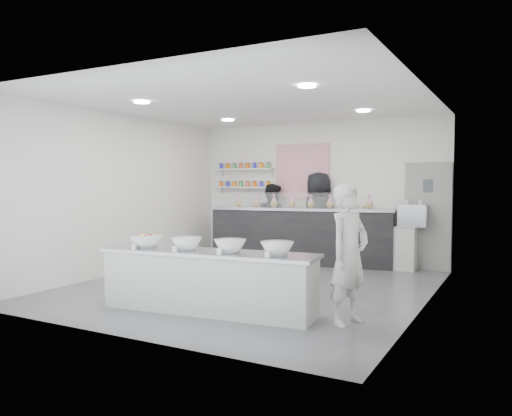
{
  "coord_description": "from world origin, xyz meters",
  "views": [
    {
      "loc": [
        3.93,
        -7.12,
        1.73
      ],
      "look_at": [
        -0.11,
        0.4,
        1.28
      ],
      "focal_mm": 35.0,
      "sensor_mm": 36.0,
      "label": 1
    }
  ],
  "objects_px": {
    "prep_counter": "(208,281)",
    "woman_prep": "(349,254)",
    "espresso_machine": "(414,216)",
    "staff_right": "(318,218)",
    "espresso_ledge": "(386,247)",
    "staff_left": "(272,222)",
    "back_bar": "(301,236)"
  },
  "relations": [
    {
      "from": "back_bar",
      "to": "espresso_machine",
      "type": "relative_size",
      "value": 7.18
    },
    {
      "from": "woman_prep",
      "to": "staff_right",
      "type": "xyz_separation_m",
      "value": [
        -1.98,
        4.11,
        0.11
      ]
    },
    {
      "from": "espresso_ledge",
      "to": "prep_counter",
      "type": "bearing_deg",
      "value": -106.31
    },
    {
      "from": "woman_prep",
      "to": "staff_left",
      "type": "bearing_deg",
      "value": 56.67
    },
    {
      "from": "espresso_machine",
      "to": "woman_prep",
      "type": "distance_m",
      "value": 4.1
    },
    {
      "from": "espresso_machine",
      "to": "woman_prep",
      "type": "height_order",
      "value": "woman_prep"
    },
    {
      "from": "espresso_ledge",
      "to": "woman_prep",
      "type": "xyz_separation_m",
      "value": [
        0.54,
        -4.09,
        0.42
      ]
    },
    {
      "from": "prep_counter",
      "to": "espresso_ledge",
      "type": "bearing_deg",
      "value": 67.67
    },
    {
      "from": "staff_left",
      "to": "espresso_ledge",
      "type": "bearing_deg",
      "value": -157.13
    },
    {
      "from": "staff_left",
      "to": "staff_right",
      "type": "relative_size",
      "value": 0.87
    },
    {
      "from": "prep_counter",
      "to": "espresso_machine",
      "type": "relative_size",
      "value": 5.59
    },
    {
      "from": "prep_counter",
      "to": "back_bar",
      "type": "height_order",
      "value": "back_bar"
    },
    {
      "from": "espresso_machine",
      "to": "staff_left",
      "type": "relative_size",
      "value": 0.32
    },
    {
      "from": "espresso_ledge",
      "to": "staff_right",
      "type": "distance_m",
      "value": 1.54
    },
    {
      "from": "staff_left",
      "to": "staff_right",
      "type": "xyz_separation_m",
      "value": [
        1.09,
        0.0,
        0.12
      ]
    },
    {
      "from": "woman_prep",
      "to": "staff_right",
      "type": "bearing_deg",
      "value": 45.63
    },
    {
      "from": "espresso_ledge",
      "to": "staff_left",
      "type": "distance_m",
      "value": 2.57
    },
    {
      "from": "back_bar",
      "to": "staff_right",
      "type": "xyz_separation_m",
      "value": [
        0.28,
        0.25,
        0.37
      ]
    },
    {
      "from": "espresso_ledge",
      "to": "espresso_machine",
      "type": "bearing_deg",
      "value": 0.0
    },
    {
      "from": "espresso_machine",
      "to": "prep_counter",
      "type": "bearing_deg",
      "value": -112.3
    },
    {
      "from": "prep_counter",
      "to": "staff_right",
      "type": "bearing_deg",
      "value": 85.99
    },
    {
      "from": "prep_counter",
      "to": "espresso_ledge",
      "type": "distance_m",
      "value": 4.6
    },
    {
      "from": "prep_counter",
      "to": "woman_prep",
      "type": "distance_m",
      "value": 1.91
    },
    {
      "from": "woman_prep",
      "to": "staff_right",
      "type": "distance_m",
      "value": 4.57
    },
    {
      "from": "woman_prep",
      "to": "staff_left",
      "type": "xyz_separation_m",
      "value": [
        -3.07,
        4.11,
        -0.01
      ]
    },
    {
      "from": "woman_prep",
      "to": "staff_right",
      "type": "height_order",
      "value": "staff_right"
    },
    {
      "from": "espresso_machine",
      "to": "woman_prep",
      "type": "xyz_separation_m",
      "value": [
        0.02,
        -4.09,
        -0.22
      ]
    },
    {
      "from": "espresso_ledge",
      "to": "staff_right",
      "type": "xyz_separation_m",
      "value": [
        -1.45,
        0.02,
        0.53
      ]
    },
    {
      "from": "back_bar",
      "to": "espresso_machine",
      "type": "height_order",
      "value": "espresso_machine"
    },
    {
      "from": "back_bar",
      "to": "woman_prep",
      "type": "relative_size",
      "value": 2.24
    },
    {
      "from": "woman_prep",
      "to": "espresso_ledge",
      "type": "bearing_deg",
      "value": 27.36
    },
    {
      "from": "back_bar",
      "to": "staff_right",
      "type": "height_order",
      "value": "staff_right"
    }
  ]
}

